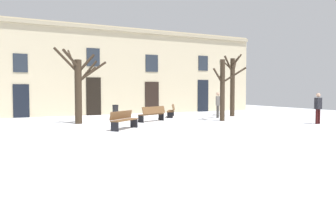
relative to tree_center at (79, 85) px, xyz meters
name	(u,v)px	position (x,y,z in m)	size (l,w,h in m)	color
ground_plane	(185,127)	(4.42, -4.07, -2.14)	(37.80, 37.80, 0.00)	white
building_facade	(124,70)	(4.43, 5.87, 1.27)	(23.62, 0.60, 6.70)	beige
tree_center	(79,85)	(0.00, 0.00, 0.00)	(2.74, 2.16, 4.17)	#382B1E
tree_right_of_center	(223,88)	(8.11, -2.05, -0.14)	(1.80, 1.86, 3.69)	#382B1E
tree_near_facade	(232,83)	(10.73, 0.48, 0.19)	(2.04, 1.96, 4.43)	#382B1E
streetlamp	(221,81)	(10.97, 2.16, 0.41)	(0.30, 0.30, 4.19)	black
litter_bin	(115,112)	(2.73, 2.34, -1.69)	(0.41, 0.41, 0.89)	black
bench_by_litter_bin	(152,114)	(4.10, -0.62, -1.68)	(1.90, 1.19, 0.90)	brown
bench_near_lamp	(172,110)	(6.50, 1.66, -1.68)	(1.28, 1.79, 0.89)	brown
bench_near_center_tree	(124,120)	(1.45, -3.48, -1.68)	(1.67, 1.50, 0.87)	brown
person_near_bench	(218,104)	(9.04, -0.19, -1.19)	(0.35, 0.44, 1.71)	#403D3A
person_by_shop_door	(318,107)	(11.77, -5.78, -1.20)	(0.39, 0.25, 1.69)	#350F0F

